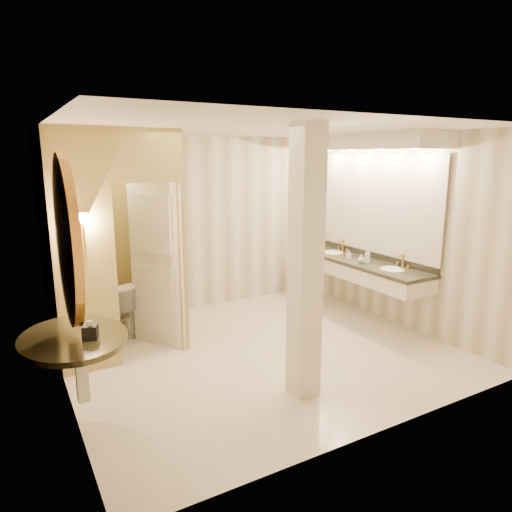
{
  "coord_description": "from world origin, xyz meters",
  "views": [
    {
      "loc": [
        -2.67,
        -4.61,
        2.39
      ],
      "look_at": [
        0.05,
        0.2,
        1.18
      ],
      "focal_mm": 32.0,
      "sensor_mm": 36.0,
      "label": 1
    }
  ],
  "objects": [
    {
      "name": "floor",
      "position": [
        0.0,
        0.0,
        0.0
      ],
      "size": [
        4.5,
        4.5,
        0.0
      ],
      "primitive_type": "plane",
      "color": "beige",
      "rests_on": "ground"
    },
    {
      "name": "ceiling",
      "position": [
        0.0,
        0.0,
        2.7
      ],
      "size": [
        4.5,
        4.5,
        0.0
      ],
      "primitive_type": "plane",
      "rotation": [
        3.14,
        0.0,
        0.0
      ],
      "color": "silver",
      "rests_on": "wall_back"
    },
    {
      "name": "wall_back",
      "position": [
        0.0,
        2.0,
        1.35
      ],
      "size": [
        4.5,
        0.02,
        2.7
      ],
      "primitive_type": "cube",
      "color": "beige",
      "rests_on": "floor"
    },
    {
      "name": "wall_front",
      "position": [
        0.0,
        -2.0,
        1.35
      ],
      "size": [
        4.5,
        0.02,
        2.7
      ],
      "primitive_type": "cube",
      "color": "beige",
      "rests_on": "floor"
    },
    {
      "name": "wall_left",
      "position": [
        -2.25,
        0.0,
        1.35
      ],
      "size": [
        0.02,
        4.0,
        2.7
      ],
      "primitive_type": "cube",
      "color": "beige",
      "rests_on": "floor"
    },
    {
      "name": "wall_right",
      "position": [
        2.25,
        0.0,
        1.35
      ],
      "size": [
        0.02,
        4.0,
        2.7
      ],
      "primitive_type": "cube",
      "color": "beige",
      "rests_on": "floor"
    },
    {
      "name": "toilet_closet",
      "position": [
        -1.13,
        0.97,
        1.39
      ],
      "size": [
        1.5,
        1.55,
        2.7
      ],
      "color": "#CBBE6A",
      "rests_on": "floor"
    },
    {
      "name": "wall_sconce",
      "position": [
        -1.93,
        0.43,
        1.73
      ],
      "size": [
        0.14,
        0.14,
        0.42
      ],
      "color": "#BB7C3C",
      "rests_on": "toilet_closet"
    },
    {
      "name": "vanity",
      "position": [
        1.98,
        0.4,
        1.63
      ],
      "size": [
        0.75,
        2.57,
        2.09
      ],
      "color": "silver",
      "rests_on": "floor"
    },
    {
      "name": "console_shelf",
      "position": [
        -2.21,
        -0.62,
        1.35
      ],
      "size": [
        1.12,
        1.12,
        2.01
      ],
      "color": "black",
      "rests_on": "floor"
    },
    {
      "name": "pillar",
      "position": [
        -0.13,
        -1.09,
        1.35
      ],
      "size": [
        0.26,
        0.26,
        2.7
      ],
      "primitive_type": "cube",
      "color": "silver",
      "rests_on": "floor"
    },
    {
      "name": "tissue_box",
      "position": [
        -2.11,
        -0.75,
        0.93
      ],
      "size": [
        0.15,
        0.15,
        0.12
      ],
      "primitive_type": "cube",
      "rotation": [
        0.0,
        0.0,
        -0.36
      ],
      "color": "black",
      "rests_on": "console_shelf"
    },
    {
      "name": "toilet",
      "position": [
        -1.37,
        1.46,
        0.38
      ],
      "size": [
        0.61,
        0.83,
        0.75
      ],
      "primitive_type": "imported",
      "rotation": [
        0.0,
        0.0,
        3.42
      ],
      "color": "white",
      "rests_on": "floor"
    },
    {
      "name": "soap_bottle_a",
      "position": [
        1.82,
        0.52,
        0.94
      ],
      "size": [
        0.06,
        0.06,
        0.14
      ],
      "primitive_type": "imported",
      "rotation": [
        0.0,
        0.0,
        0.01
      ],
      "color": "beige",
      "rests_on": "vanity"
    },
    {
      "name": "soap_bottle_b",
      "position": [
        1.83,
        0.25,
        0.94
      ],
      "size": [
        0.1,
        0.1,
        0.13
      ],
      "primitive_type": "imported",
      "rotation": [
        0.0,
        0.0,
        -0.02
      ],
      "color": "silver",
      "rests_on": "vanity"
    },
    {
      "name": "soap_bottle_c",
      "position": [
        1.89,
        0.19,
        0.99
      ],
      "size": [
        0.1,
        0.1,
        0.22
      ],
      "primitive_type": "imported",
      "rotation": [
        0.0,
        0.0,
        -0.25
      ],
      "color": "#C6B28C",
      "rests_on": "vanity"
    }
  ]
}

